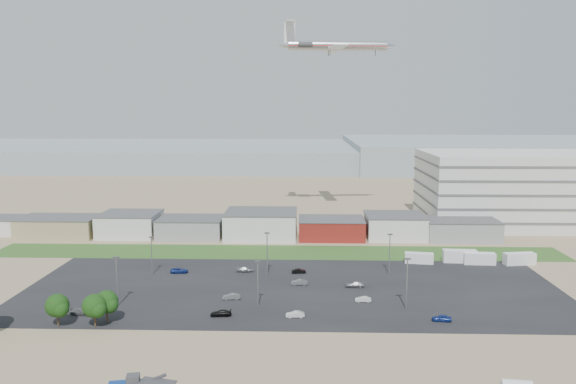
{
  "coord_description": "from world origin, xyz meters",
  "views": [
    {
      "loc": [
        7.71,
        -101.69,
        40.0
      ],
      "look_at": [
        3.94,
        22.0,
        21.64
      ],
      "focal_mm": 35.0,
      "sensor_mm": 36.0,
      "label": 1
    }
  ],
  "objects_px": {
    "parked_car_6": "(245,269)",
    "parked_car_9": "(179,271)",
    "parked_car_10": "(81,311)",
    "airliner": "(338,46)",
    "parked_car_1": "(363,299)",
    "parked_car_11": "(299,271)",
    "parked_car_12": "(355,284)",
    "parked_car_7": "(299,282)",
    "parked_car_3": "(221,313)",
    "parked_car_13": "(295,314)",
    "parked_car_2": "(442,318)",
    "box_trailer_a": "(419,258)",
    "parked_car_4": "(231,296)"
  },
  "relations": [
    {
      "from": "parked_car_3",
      "to": "parked_car_9",
      "type": "height_order",
      "value": "parked_car_9"
    },
    {
      "from": "parked_car_10",
      "to": "parked_car_11",
      "type": "height_order",
      "value": "parked_car_10"
    },
    {
      "from": "parked_car_2",
      "to": "parked_car_12",
      "type": "xyz_separation_m",
      "value": [
        -14.77,
        20.2,
        0.01
      ]
    },
    {
      "from": "parked_car_4",
      "to": "parked_car_7",
      "type": "distance_m",
      "value": 17.7
    },
    {
      "from": "parked_car_3",
      "to": "parked_car_13",
      "type": "xyz_separation_m",
      "value": [
        14.51,
        -0.22,
        -0.0
      ]
    },
    {
      "from": "parked_car_7",
      "to": "parked_car_12",
      "type": "bearing_deg",
      "value": 85.08
    },
    {
      "from": "airliner",
      "to": "parked_car_13",
      "type": "relative_size",
      "value": 12.19
    },
    {
      "from": "parked_car_7",
      "to": "parked_car_12",
      "type": "relative_size",
      "value": 0.86
    },
    {
      "from": "parked_car_12",
      "to": "parked_car_13",
      "type": "distance_m",
      "value": 23.12
    },
    {
      "from": "airliner",
      "to": "parked_car_6",
      "type": "relative_size",
      "value": 10.26
    },
    {
      "from": "parked_car_6",
      "to": "parked_car_10",
      "type": "distance_m",
      "value": 41.94
    },
    {
      "from": "parked_car_1",
      "to": "parked_car_4",
      "type": "relative_size",
      "value": 0.88
    },
    {
      "from": "parked_car_7",
      "to": "parked_car_13",
      "type": "relative_size",
      "value": 1.05
    },
    {
      "from": "box_trailer_a",
      "to": "parked_car_13",
      "type": "distance_m",
      "value": 50.72
    },
    {
      "from": "parked_car_7",
      "to": "parked_car_11",
      "type": "distance_m",
      "value": 9.07
    },
    {
      "from": "box_trailer_a",
      "to": "parked_car_6",
      "type": "relative_size",
      "value": 1.7
    },
    {
      "from": "parked_car_6",
      "to": "parked_car_9",
      "type": "bearing_deg",
      "value": 93.74
    },
    {
      "from": "parked_car_6",
      "to": "parked_car_7",
      "type": "xyz_separation_m",
      "value": [
        13.45,
        -9.85,
        -0.0
      ]
    },
    {
      "from": "parked_car_7",
      "to": "parked_car_10",
      "type": "distance_m",
      "value": 47.25
    },
    {
      "from": "parked_car_11",
      "to": "parked_car_13",
      "type": "relative_size",
      "value": 0.97
    },
    {
      "from": "parked_car_4",
      "to": "parked_car_12",
      "type": "relative_size",
      "value": 0.86
    },
    {
      "from": "parked_car_1",
      "to": "parked_car_10",
      "type": "bearing_deg",
      "value": -78.22
    },
    {
      "from": "parked_car_7",
      "to": "parked_car_10",
      "type": "xyz_separation_m",
      "value": [
        -42.73,
        -20.17,
        -0.0
      ]
    },
    {
      "from": "parked_car_10",
      "to": "parked_car_13",
      "type": "bearing_deg",
      "value": -82.45
    },
    {
      "from": "box_trailer_a",
      "to": "airliner",
      "type": "distance_m",
      "value": 91.57
    },
    {
      "from": "parked_car_2",
      "to": "parked_car_6",
      "type": "bearing_deg",
      "value": -121.62
    },
    {
      "from": "parked_car_2",
      "to": "parked_car_4",
      "type": "xyz_separation_m",
      "value": [
        -41.6,
        11.11,
        -0.0
      ]
    },
    {
      "from": "parked_car_7",
      "to": "parked_car_1",
      "type": "bearing_deg",
      "value": 51.78
    },
    {
      "from": "airliner",
      "to": "box_trailer_a",
      "type": "bearing_deg",
      "value": -80.22
    },
    {
      "from": "parked_car_3",
      "to": "parked_car_1",
      "type": "bearing_deg",
      "value": 102.8
    },
    {
      "from": "airliner",
      "to": "parked_car_11",
      "type": "bearing_deg",
      "value": -105.64
    },
    {
      "from": "parked_car_1",
      "to": "parked_car_2",
      "type": "distance_m",
      "value": 17.32
    },
    {
      "from": "parked_car_11",
      "to": "parked_car_12",
      "type": "bearing_deg",
      "value": -135.42
    },
    {
      "from": "parked_car_6",
      "to": "parked_car_11",
      "type": "height_order",
      "value": "parked_car_6"
    },
    {
      "from": "airliner",
      "to": "parked_car_6",
      "type": "height_order",
      "value": "airliner"
    },
    {
      "from": "parked_car_1",
      "to": "parked_car_9",
      "type": "height_order",
      "value": "parked_car_9"
    },
    {
      "from": "parked_car_3",
      "to": "parked_car_11",
      "type": "relative_size",
      "value": 1.17
    },
    {
      "from": "parked_car_2",
      "to": "parked_car_13",
      "type": "xyz_separation_m",
      "value": [
        -27.91,
        1.18,
        -0.03
      ]
    },
    {
      "from": "parked_car_11",
      "to": "parked_car_12",
      "type": "relative_size",
      "value": 0.8
    },
    {
      "from": "parked_car_2",
      "to": "parked_car_13",
      "type": "bearing_deg",
      "value": -86.43
    },
    {
      "from": "parked_car_2",
      "to": "parked_car_10",
      "type": "xyz_separation_m",
      "value": [
        -70.05,
        1.39,
        -0.0
      ]
    },
    {
      "from": "parked_car_3",
      "to": "parked_car_13",
      "type": "distance_m",
      "value": 14.51
    },
    {
      "from": "parked_car_10",
      "to": "parked_car_3",
      "type": "bearing_deg",
      "value": -82.14
    },
    {
      "from": "parked_car_1",
      "to": "parked_car_6",
      "type": "height_order",
      "value": "parked_car_6"
    },
    {
      "from": "box_trailer_a",
      "to": "parked_car_10",
      "type": "height_order",
      "value": "box_trailer_a"
    },
    {
      "from": "parked_car_11",
      "to": "box_trailer_a",
      "type": "bearing_deg",
      "value": -78.36
    },
    {
      "from": "parked_car_4",
      "to": "parked_car_10",
      "type": "xyz_separation_m",
      "value": [
        -28.45,
        -9.72,
        -0.0
      ]
    },
    {
      "from": "parked_car_1",
      "to": "parked_car_3",
      "type": "xyz_separation_m",
      "value": [
        -28.59,
        -9.05,
        0.05
      ]
    },
    {
      "from": "parked_car_1",
      "to": "parked_car_2",
      "type": "xyz_separation_m",
      "value": [
        13.82,
        -10.45,
        0.08
      ]
    },
    {
      "from": "parked_car_1",
      "to": "airliner",
      "type": "bearing_deg",
      "value": -176.95
    }
  ]
}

